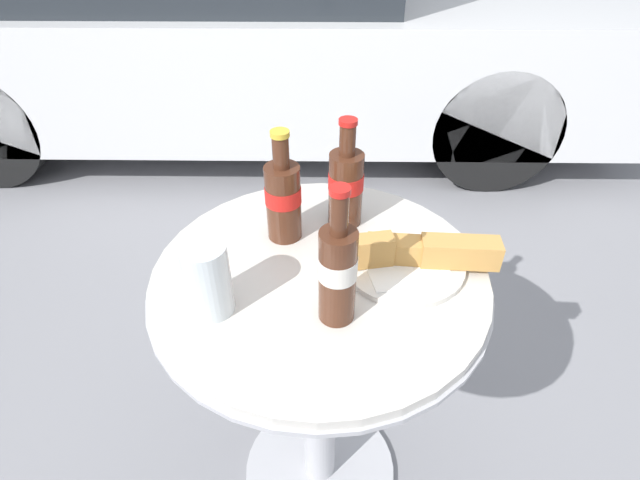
{
  "coord_description": "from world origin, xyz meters",
  "views": [
    {
      "loc": [
        0.01,
        -0.7,
        1.37
      ],
      "look_at": [
        0.0,
        0.03,
        0.79
      ],
      "focal_mm": 28.0,
      "sensor_mm": 36.0,
      "label": 1
    }
  ],
  "objects_px": {
    "parked_car": "(242,18)",
    "bistro_table": "(320,347)",
    "cola_bottle_right": "(338,271)",
    "lunch_plate_near": "(410,257)",
    "cola_bottle_center": "(346,184)",
    "drinking_glass": "(208,282)",
    "cola_bottle_left": "(283,198)"
  },
  "relations": [
    {
      "from": "cola_bottle_center",
      "to": "cola_bottle_right",
      "type": "bearing_deg",
      "value": -94.34
    },
    {
      "from": "cola_bottle_right",
      "to": "drinking_glass",
      "type": "xyz_separation_m",
      "value": [
        -0.21,
        0.01,
        -0.04
      ]
    },
    {
      "from": "parked_car",
      "to": "bistro_table",
      "type": "bearing_deg",
      "value": -78.38
    },
    {
      "from": "cola_bottle_center",
      "to": "lunch_plate_near",
      "type": "distance_m",
      "value": 0.2
    },
    {
      "from": "cola_bottle_center",
      "to": "lunch_plate_near",
      "type": "xyz_separation_m",
      "value": [
        0.12,
        -0.15,
        -0.07
      ]
    },
    {
      "from": "cola_bottle_right",
      "to": "parked_car",
      "type": "distance_m",
      "value": 2.49
    },
    {
      "from": "bistro_table",
      "to": "parked_car",
      "type": "distance_m",
      "value": 2.37
    },
    {
      "from": "cola_bottle_left",
      "to": "parked_car",
      "type": "bearing_deg",
      "value": 100.37
    },
    {
      "from": "cola_bottle_right",
      "to": "cola_bottle_center",
      "type": "bearing_deg",
      "value": 85.66
    },
    {
      "from": "bistro_table",
      "to": "drinking_glass",
      "type": "distance_m",
      "value": 0.35
    },
    {
      "from": "lunch_plate_near",
      "to": "cola_bottle_right",
      "type": "bearing_deg",
      "value": -137.47
    },
    {
      "from": "bistro_table",
      "to": "lunch_plate_near",
      "type": "height_order",
      "value": "lunch_plate_near"
    },
    {
      "from": "bistro_table",
      "to": "lunch_plate_near",
      "type": "relative_size",
      "value": 2.38
    },
    {
      "from": "drinking_glass",
      "to": "cola_bottle_center",
      "type": "bearing_deg",
      "value": 48.1
    },
    {
      "from": "cola_bottle_right",
      "to": "lunch_plate_near",
      "type": "relative_size",
      "value": 0.82
    },
    {
      "from": "cola_bottle_center",
      "to": "parked_car",
      "type": "bearing_deg",
      "value": 103.75
    },
    {
      "from": "cola_bottle_left",
      "to": "cola_bottle_center",
      "type": "distance_m",
      "value": 0.13
    },
    {
      "from": "cola_bottle_left",
      "to": "cola_bottle_center",
      "type": "height_order",
      "value": "same"
    },
    {
      "from": "cola_bottle_left",
      "to": "cola_bottle_right",
      "type": "distance_m",
      "value": 0.25
    },
    {
      "from": "cola_bottle_right",
      "to": "bistro_table",
      "type": "bearing_deg",
      "value": 104.94
    },
    {
      "from": "cola_bottle_left",
      "to": "drinking_glass",
      "type": "xyz_separation_m",
      "value": [
        -0.11,
        -0.21,
        -0.03
      ]
    },
    {
      "from": "bistro_table",
      "to": "cola_bottle_left",
      "type": "xyz_separation_m",
      "value": [
        -0.07,
        0.11,
        0.31
      ]
    },
    {
      "from": "cola_bottle_left",
      "to": "parked_car",
      "type": "xyz_separation_m",
      "value": [
        -0.4,
        2.2,
        -0.22
      ]
    },
    {
      "from": "cola_bottle_left",
      "to": "cola_bottle_center",
      "type": "xyz_separation_m",
      "value": [
        0.12,
        0.05,
        -0.0
      ]
    },
    {
      "from": "bistro_table",
      "to": "cola_bottle_right",
      "type": "xyz_separation_m",
      "value": [
        0.03,
        -0.11,
        0.32
      ]
    },
    {
      "from": "cola_bottle_right",
      "to": "lunch_plate_near",
      "type": "xyz_separation_m",
      "value": [
        0.14,
        0.13,
        -0.08
      ]
    },
    {
      "from": "bistro_table",
      "to": "parked_car",
      "type": "xyz_separation_m",
      "value": [
        -0.48,
        2.32,
        0.09
      ]
    },
    {
      "from": "cola_bottle_left",
      "to": "lunch_plate_near",
      "type": "height_order",
      "value": "cola_bottle_left"
    },
    {
      "from": "drinking_glass",
      "to": "lunch_plate_near",
      "type": "bearing_deg",
      "value": 17.9
    },
    {
      "from": "cola_bottle_right",
      "to": "parked_car",
      "type": "relative_size",
      "value": 0.06
    },
    {
      "from": "bistro_table",
      "to": "lunch_plate_near",
      "type": "distance_m",
      "value": 0.29
    },
    {
      "from": "drinking_glass",
      "to": "parked_car",
      "type": "bearing_deg",
      "value": 96.9
    }
  ]
}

